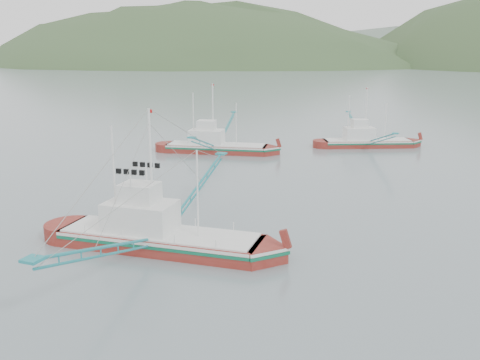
% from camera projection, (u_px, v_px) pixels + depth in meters
% --- Properties ---
extents(ground, '(1200.00, 1200.00, 0.00)m').
position_uv_depth(ground, '(209.00, 244.00, 36.95)').
color(ground, slate).
rests_on(ground, ground).
extents(main_boat, '(14.13, 25.19, 10.20)m').
position_uv_depth(main_boat, '(157.00, 228.00, 35.91)').
color(main_boat, maroon).
rests_on(main_boat, ground).
extents(bg_boat_far, '(12.08, 20.34, 8.68)m').
position_uv_depth(bg_boat_far, '(367.00, 134.00, 72.67)').
color(bg_boat_far, maroon).
rests_on(bg_boat_far, ground).
extents(bg_boat_left, '(13.37, 23.24, 9.50)m').
position_uv_depth(bg_boat_left, '(215.00, 140.00, 68.76)').
color(bg_boat_left, maroon).
rests_on(bg_boat_left, ground).
extents(headland_left, '(448.00, 308.00, 210.00)m').
position_uv_depth(headland_left, '(190.00, 64.00, 425.75)').
color(headland_left, '#324B26').
rests_on(headland_left, ground).
extents(ridge_distant, '(960.00, 400.00, 240.00)m').
position_uv_depth(ridge_distant, '(468.00, 61.00, 533.13)').
color(ridge_distant, slate).
rests_on(ridge_distant, ground).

